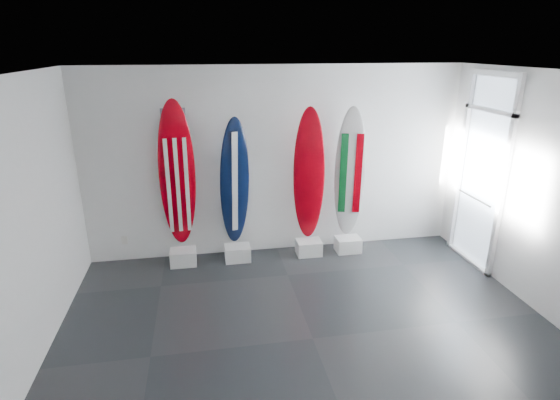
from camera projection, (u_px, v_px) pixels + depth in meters
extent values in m
plane|color=black|center=(313.00, 339.00, 5.20)|extent=(6.00, 6.00, 0.00)
plane|color=white|center=(320.00, 74.00, 4.20)|extent=(6.00, 6.00, 0.00)
plane|color=white|center=(277.00, 162.00, 7.02)|extent=(6.00, 0.00, 6.00)
plane|color=white|center=(433.00, 392.00, 2.38)|extent=(6.00, 0.00, 6.00)
plane|color=white|center=(11.00, 241.00, 4.21)|extent=(0.00, 5.00, 5.00)
cube|color=silver|center=(183.00, 257.00, 6.93)|extent=(0.40, 0.30, 0.24)
ellipsoid|color=#9C000B|center=(177.00, 177.00, 6.59)|extent=(0.58, 0.53, 2.35)
cube|color=silver|center=(238.00, 253.00, 7.07)|extent=(0.40, 0.30, 0.24)
ellipsoid|color=black|center=(235.00, 183.00, 6.78)|extent=(0.52, 0.37, 2.06)
cube|color=silver|center=(309.00, 247.00, 7.26)|extent=(0.40, 0.30, 0.24)
ellipsoid|color=#9C000B|center=(309.00, 175.00, 6.96)|extent=(0.53, 0.34, 2.18)
cube|color=silver|center=(348.00, 244.00, 7.37)|extent=(0.40, 0.30, 0.24)
ellipsoid|color=silver|center=(350.00, 174.00, 7.07)|extent=(0.53, 0.33, 2.17)
cube|color=silver|center=(125.00, 240.00, 6.98)|extent=(0.09, 0.02, 0.13)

